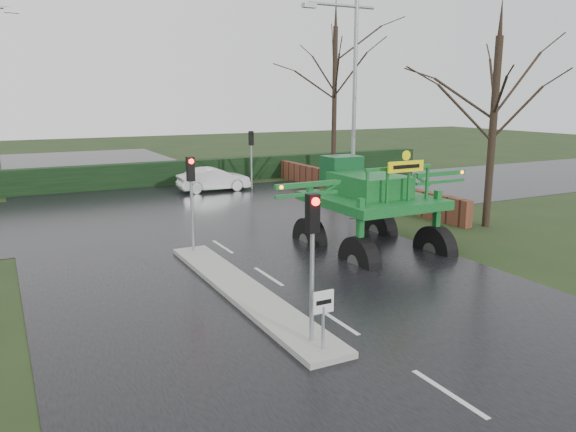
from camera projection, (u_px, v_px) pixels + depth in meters
name	position (u px, v px, depth m)	size (l,w,h in m)	color
ground	(336.00, 321.00, 14.18)	(140.00, 140.00, 0.00)	black
road_main	(205.00, 236.00, 22.86)	(14.00, 80.00, 0.02)	black
road_cross	(165.00, 210.00, 28.06)	(80.00, 12.00, 0.02)	black
median_island	(243.00, 290.00, 16.18)	(1.20, 10.00, 0.16)	gray
hedge_row	(130.00, 176.00, 34.85)	(44.00, 0.90, 1.50)	black
brick_wall	(342.00, 183.00, 32.67)	(0.40, 20.00, 1.20)	#592D1E
keep_left_sign	(323.00, 310.00, 12.07)	(0.50, 0.07, 1.35)	gray
traffic_signal_near	(313.00, 236.00, 12.18)	(0.26, 0.33, 3.52)	gray
traffic_signal_mid	(191.00, 184.00, 19.55)	(0.26, 0.33, 3.52)	gray
traffic_signal_far	(251.00, 147.00, 33.93)	(0.26, 0.33, 3.52)	gray
street_light_right	(349.00, 87.00, 27.04)	(3.85, 0.30, 10.00)	gray
tree_right_near	(495.00, 105.00, 23.48)	(5.60, 5.60, 9.64)	black
tree_right_far	(335.00, 82.00, 36.91)	(7.00, 7.00, 12.05)	black
crop_sprayer	(357.00, 198.00, 18.82)	(8.45, 5.29, 4.72)	black
white_sedan	(214.00, 191.00, 33.63)	(1.48, 4.26, 1.40)	silver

